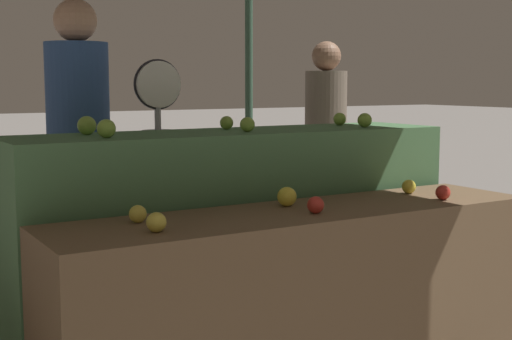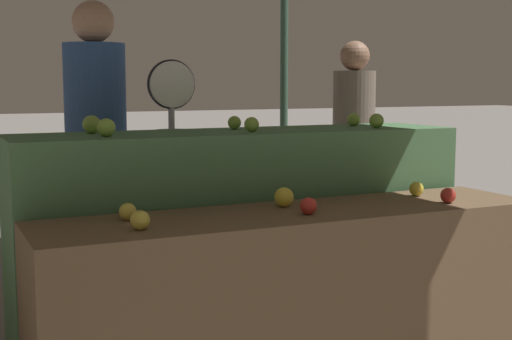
# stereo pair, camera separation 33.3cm
# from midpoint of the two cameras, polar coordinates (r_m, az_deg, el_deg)

# --- Properties ---
(display_counter_front) EXTENTS (2.30, 0.55, 0.80)m
(display_counter_front) POSITION_cam_midpoint_polar(r_m,az_deg,el_deg) (3.22, 0.71, -10.30)
(display_counter_front) COLOR brown
(display_counter_front) RESTS_ON ground_plane
(display_counter_back) EXTENTS (2.30, 0.55, 1.12)m
(display_counter_back) POSITION_cam_midpoint_polar(r_m,az_deg,el_deg) (3.69, -4.21, -5.56)
(display_counter_back) COLOR #4C7A4C
(display_counter_back) RESTS_ON ground_plane
(apple_front_0) EXTENTS (0.08, 0.08, 0.08)m
(apple_front_0) POSITION_cam_midpoint_polar(r_m,az_deg,el_deg) (2.72, -11.49, -4.15)
(apple_front_0) COLOR gold
(apple_front_0) RESTS_ON display_counter_front
(apple_front_1) EXTENTS (0.07, 0.07, 0.07)m
(apple_front_1) POSITION_cam_midpoint_polar(r_m,az_deg,el_deg) (3.04, 1.73, -2.83)
(apple_front_1) COLOR #B72D23
(apple_front_1) RESTS_ON display_counter_front
(apple_front_2) EXTENTS (0.07, 0.07, 0.07)m
(apple_front_2) POSITION_cam_midpoint_polar(r_m,az_deg,el_deg) (3.47, 12.10, -1.79)
(apple_front_2) COLOR #B72D23
(apple_front_2) RESTS_ON display_counter_front
(apple_front_3) EXTENTS (0.07, 0.07, 0.07)m
(apple_front_3) POSITION_cam_midpoint_polar(r_m,az_deg,el_deg) (2.91, -12.71, -3.48)
(apple_front_3) COLOR gold
(apple_front_3) RESTS_ON display_counter_front
(apple_front_4) EXTENTS (0.09, 0.09, 0.09)m
(apple_front_4) POSITION_cam_midpoint_polar(r_m,az_deg,el_deg) (3.22, -0.47, -2.17)
(apple_front_4) COLOR gold
(apple_front_4) RESTS_ON display_counter_front
(apple_front_5) EXTENTS (0.07, 0.07, 0.07)m
(apple_front_5) POSITION_cam_midpoint_polar(r_m,az_deg,el_deg) (3.64, 9.59, -1.34)
(apple_front_5) COLOR gold
(apple_front_5) RESTS_ON display_counter_front
(apple_back_0) EXTENTS (0.08, 0.08, 0.08)m
(apple_back_0) POSITION_cam_midpoint_polar(r_m,az_deg,el_deg) (3.24, -14.80, 3.22)
(apple_back_0) COLOR #84AD3D
(apple_back_0) RESTS_ON display_counter_back
(apple_back_1) EXTENTS (0.07, 0.07, 0.07)m
(apple_back_1) POSITION_cam_midpoint_polar(r_m,az_deg,el_deg) (3.53, -3.41, 3.65)
(apple_back_1) COLOR #84AD3D
(apple_back_1) RESTS_ON display_counter_back
(apple_back_2) EXTENTS (0.08, 0.08, 0.08)m
(apple_back_2) POSITION_cam_midpoint_polar(r_m,az_deg,el_deg) (3.90, 6.28, 3.97)
(apple_back_2) COLOR #7AA338
(apple_back_2) RESTS_ON display_counter_back
(apple_back_3) EXTENTS (0.09, 0.09, 0.09)m
(apple_back_3) POSITION_cam_midpoint_polar(r_m,az_deg,el_deg) (3.45, -16.11, 3.43)
(apple_back_3) COLOR #84AD3D
(apple_back_3) RESTS_ON display_counter_back
(apple_back_4) EXTENTS (0.07, 0.07, 0.07)m
(apple_back_4) POSITION_cam_midpoint_polar(r_m,az_deg,el_deg) (3.72, -4.94, 3.78)
(apple_back_4) COLOR #84AD3D
(apple_back_4) RESTS_ON display_counter_back
(apple_back_5) EXTENTS (0.07, 0.07, 0.07)m
(apple_back_5) POSITION_cam_midpoint_polar(r_m,az_deg,el_deg) (4.07, 4.39, 4.08)
(apple_back_5) COLOR #84AD3D
(apple_back_5) RESTS_ON display_counter_back
(produce_scale) EXTENTS (0.28, 0.20, 1.49)m
(produce_scale) POSITION_cam_midpoint_polar(r_m,az_deg,el_deg) (4.04, -10.14, 2.94)
(produce_scale) COLOR #99999E
(produce_scale) RESTS_ON ground_plane
(person_vendor_at_scale) EXTENTS (0.41, 0.41, 1.82)m
(person_vendor_at_scale) POSITION_cam_midpoint_polar(r_m,az_deg,el_deg) (4.20, -16.23, 2.67)
(person_vendor_at_scale) COLOR #2D2D38
(person_vendor_at_scale) RESTS_ON ground_plane
(person_customer_left) EXTENTS (0.33, 0.33, 1.67)m
(person_customer_left) POSITION_cam_midpoint_polar(r_m,az_deg,el_deg) (5.37, 3.82, 2.87)
(person_customer_left) COLOR #2D2D38
(person_customer_left) RESTS_ON ground_plane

